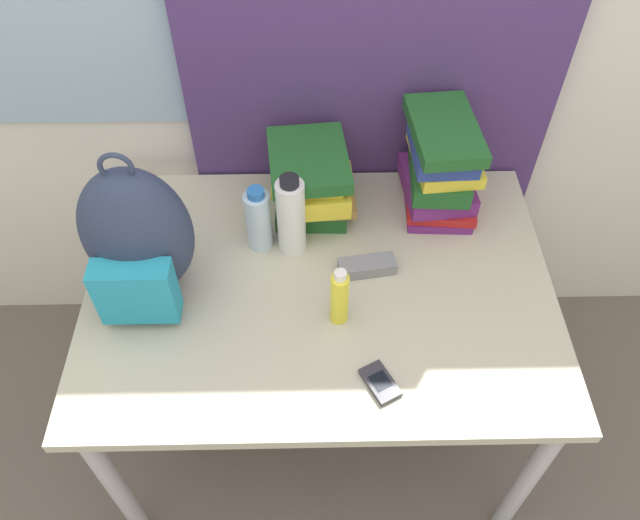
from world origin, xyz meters
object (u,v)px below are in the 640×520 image
at_px(sunscreen_bottle, 339,298).
at_px(cell_phone, 380,383).
at_px(sports_bottle, 291,216).
at_px(book_stack_left, 311,180).
at_px(water_bottle, 258,219).
at_px(sunglasses_case, 367,266).
at_px(backpack, 137,238).
at_px(book_stack_center, 441,168).

height_order(sunscreen_bottle, cell_phone, sunscreen_bottle).
bearing_deg(sunscreen_bottle, sports_bottle, 116.08).
height_order(book_stack_left, water_bottle, book_stack_left).
xyz_separation_m(sunscreen_bottle, sunglasses_case, (0.08, 0.15, -0.07)).
bearing_deg(book_stack_left, backpack, -146.24).
xyz_separation_m(book_stack_left, water_bottle, (-0.14, -0.13, -0.02)).
xyz_separation_m(book_stack_center, cell_phone, (-0.20, -0.58, -0.14)).
relative_size(backpack, book_stack_center, 1.47).
bearing_deg(sunglasses_case, sports_bottle, 155.45).
relative_size(water_bottle, sports_bottle, 0.80).
xyz_separation_m(backpack, book_stack_left, (0.42, 0.28, -0.08)).
height_order(cell_phone, sunglasses_case, sunglasses_case).
relative_size(backpack, book_stack_left, 1.54).
relative_size(book_stack_left, sports_bottle, 1.13).
relative_size(water_bottle, cell_phone, 1.72).
bearing_deg(book_stack_left, cell_phone, -75.07).
bearing_deg(book_stack_left, sports_bottle, -109.66).
bearing_deg(backpack, water_bottle, 27.74).
xyz_separation_m(backpack, sunscreen_bottle, (0.48, -0.11, -0.10)).
relative_size(cell_phone, sunglasses_case, 0.75).
bearing_deg(sports_bottle, backpack, -160.09).
distance_m(sunscreen_bottle, cell_phone, 0.22).
height_order(book_stack_center, water_bottle, book_stack_center).
bearing_deg(sports_bottle, water_bottle, 171.24).
relative_size(book_stack_center, water_bottle, 1.48).
bearing_deg(book_stack_center, sports_bottle, -160.16).
distance_m(book_stack_left, cell_phone, 0.61).
height_order(book_stack_left, book_stack_center, book_stack_center).
bearing_deg(sports_bottle, sunscreen_bottle, -63.92).
distance_m(book_stack_center, sunglasses_case, 0.34).
relative_size(water_bottle, sunscreen_bottle, 1.12).
distance_m(book_stack_left, sports_bottle, 0.16).
bearing_deg(cell_phone, sunglasses_case, 91.32).
height_order(backpack, sunglasses_case, backpack).
height_order(water_bottle, sunglasses_case, water_bottle).
bearing_deg(sunscreen_bottle, sunglasses_case, 61.97).
xyz_separation_m(water_bottle, sunscreen_bottle, (0.21, -0.26, -0.01)).
relative_size(sports_bottle, sunscreen_bottle, 1.40).
distance_m(book_stack_center, cell_phone, 0.63).
xyz_separation_m(backpack, water_bottle, (0.28, 0.15, -0.09)).
xyz_separation_m(book_stack_left, cell_phone, (0.15, -0.58, -0.10)).
height_order(book_stack_left, sunscreen_bottle, book_stack_left).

